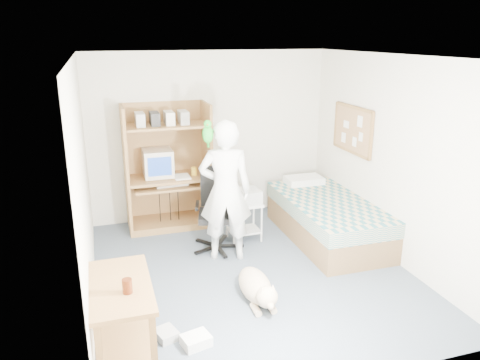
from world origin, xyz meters
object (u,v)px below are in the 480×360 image
Objects in this scene: person at (225,191)px; office_chair at (217,221)px; computer_hutch at (168,172)px; side_desk at (122,312)px; dog at (257,287)px; printer_cart at (244,215)px; bed at (327,219)px.

office_chair is at bearing -68.65° from person.
computer_hutch is at bearing 131.29° from office_chair.
dog is at bearing 22.58° from side_desk.
printer_cart is (0.90, -0.83, -0.46)m from computer_hutch.
side_desk is (-2.85, -1.82, 0.21)m from bed.
dog is (-1.45, -1.23, -0.13)m from bed.
computer_hutch is 0.89× the size of bed.
person is at bearing -67.93° from computer_hutch.
printer_cart is at bearing 77.64° from dog.
person is at bearing -132.94° from printer_cart.
side_desk is 2.19m from person.
office_chair is 0.60× the size of person.
person reaches higher than dog.
office_chair reaches higher than bed.
side_desk is 2.74m from printer_cart.
side_desk is 2.38m from office_chair.
computer_hutch is at bearing 135.34° from printer_cart.
computer_hutch is 1.31m from printer_cart.
person is 3.29× the size of printer_cart.
person is at bearing 50.77° from side_desk.
bed is at bearing -16.69° from printer_cart.
side_desk is (-0.85, -2.94, -0.33)m from computer_hutch.
computer_hutch reaches higher than printer_cart.
person is (-1.49, -0.15, 0.60)m from bed.
computer_hutch is at bearing 103.53° from dog.
side_desk is at bearing -147.50° from bed.
computer_hutch is 1.85× the size of dog.
computer_hutch is at bearing -53.12° from person.
office_chair is at bearing -164.34° from printer_cart.
bed is 1.53m from office_chair.
office_chair reaches higher than dog.
computer_hutch is at bearing 73.86° from side_desk.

